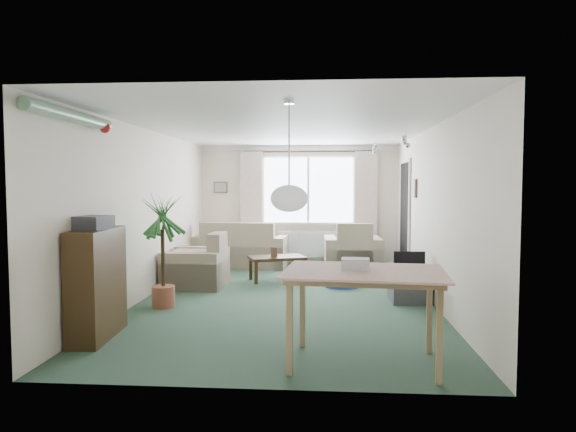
# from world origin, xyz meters

# --- Properties ---
(ground) EXTENTS (6.50, 6.50, 0.00)m
(ground) POSITION_xyz_m (0.00, 0.00, 0.00)
(ground) COLOR #2A4736
(window) EXTENTS (1.80, 0.03, 1.30)m
(window) POSITION_xyz_m (0.20, 3.23, 1.50)
(window) COLOR white
(curtain_rod) EXTENTS (2.60, 0.03, 0.03)m
(curtain_rod) POSITION_xyz_m (0.20, 3.15, 2.27)
(curtain_rod) COLOR black
(curtain_left) EXTENTS (0.45, 0.08, 2.00)m
(curtain_left) POSITION_xyz_m (-0.95, 3.13, 1.27)
(curtain_left) COLOR beige
(curtain_right) EXTENTS (0.45, 0.08, 2.00)m
(curtain_right) POSITION_xyz_m (1.35, 3.13, 1.27)
(curtain_right) COLOR beige
(radiator) EXTENTS (1.20, 0.10, 0.55)m
(radiator) POSITION_xyz_m (0.20, 3.19, 0.40)
(radiator) COLOR white
(doorway) EXTENTS (0.03, 0.95, 2.00)m
(doorway) POSITION_xyz_m (1.99, 2.20, 1.00)
(doorway) COLOR black
(pendant_lamp) EXTENTS (0.36, 0.36, 0.36)m
(pendant_lamp) POSITION_xyz_m (0.20, -2.30, 1.48)
(pendant_lamp) COLOR white
(tinsel_garland) EXTENTS (1.60, 1.60, 0.12)m
(tinsel_garland) POSITION_xyz_m (-1.92, -2.30, 2.28)
(tinsel_garland) COLOR #196626
(bauble_cluster_a) EXTENTS (0.20, 0.20, 0.20)m
(bauble_cluster_a) POSITION_xyz_m (1.30, 0.90, 2.22)
(bauble_cluster_a) COLOR silver
(bauble_cluster_b) EXTENTS (0.20, 0.20, 0.20)m
(bauble_cluster_b) POSITION_xyz_m (1.60, -0.30, 2.22)
(bauble_cluster_b) COLOR silver
(wall_picture_back) EXTENTS (0.28, 0.03, 0.22)m
(wall_picture_back) POSITION_xyz_m (-1.60, 3.23, 1.55)
(wall_picture_back) COLOR brown
(wall_picture_right) EXTENTS (0.03, 0.24, 0.30)m
(wall_picture_right) POSITION_xyz_m (1.98, 1.20, 1.55)
(wall_picture_right) COLOR brown
(sofa) EXTENTS (1.82, 1.02, 0.89)m
(sofa) POSITION_xyz_m (-1.10, 2.75, 0.44)
(sofa) COLOR beige
(sofa) RESTS_ON ground
(armchair_corner) EXTENTS (1.06, 1.01, 0.92)m
(armchair_corner) POSITION_xyz_m (1.05, 2.35, 0.46)
(armchair_corner) COLOR #C3BA94
(armchair_corner) RESTS_ON ground
(armchair_left) EXTENTS (0.92, 0.97, 0.85)m
(armchair_left) POSITION_xyz_m (-1.50, 0.76, 0.43)
(armchair_left) COLOR beige
(armchair_left) RESTS_ON ground
(coffee_table) EXTENTS (1.03, 0.79, 0.41)m
(coffee_table) POSITION_xyz_m (-0.26, 1.31, 0.20)
(coffee_table) COLOR black
(coffee_table) RESTS_ON ground
(photo_frame) EXTENTS (0.12, 0.07, 0.16)m
(photo_frame) POSITION_xyz_m (-0.30, 1.25, 0.49)
(photo_frame) COLOR #4E3428
(photo_frame) RESTS_ON coffee_table
(bookshelf) EXTENTS (0.37, 0.96, 1.15)m
(bookshelf) POSITION_xyz_m (-1.84, -2.02, 0.57)
(bookshelf) COLOR black
(bookshelf) RESTS_ON ground
(hifi_box) EXTENTS (0.33, 0.39, 0.14)m
(hifi_box) POSITION_xyz_m (-1.84, -2.06, 1.22)
(hifi_box) COLOR #35363A
(hifi_box) RESTS_ON bookshelf
(houseplant) EXTENTS (0.74, 0.74, 1.49)m
(houseplant) POSITION_xyz_m (-1.57, -0.65, 0.75)
(houseplant) COLOR #23561D
(houseplant) RESTS_ON ground
(dining_table) EXTENTS (1.40, 1.00, 0.83)m
(dining_table) POSITION_xyz_m (0.89, -2.60, 0.41)
(dining_table) COLOR tan
(dining_table) RESTS_ON ground
(gift_box) EXTENTS (0.26, 0.19, 0.12)m
(gift_box) POSITION_xyz_m (0.82, -2.55, 0.89)
(gift_box) COLOR silver
(gift_box) RESTS_ON dining_table
(tv_cube) EXTENTS (0.52, 0.57, 0.50)m
(tv_cube) POSITION_xyz_m (1.70, -0.08, 0.25)
(tv_cube) COLOR #37373C
(tv_cube) RESTS_ON ground
(pet_bed) EXTENTS (0.67, 0.67, 0.10)m
(pet_bed) POSITION_xyz_m (0.81, 0.88, 0.05)
(pet_bed) COLOR navy
(pet_bed) RESTS_ON ground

